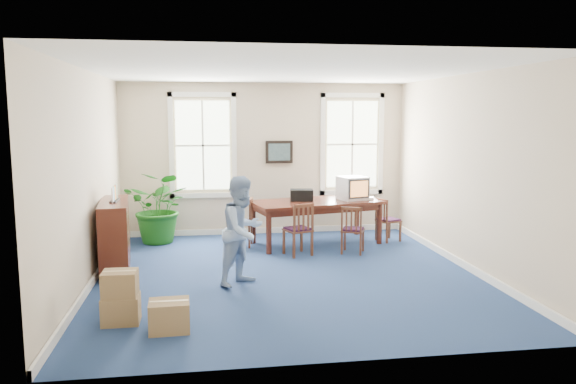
{
  "coord_description": "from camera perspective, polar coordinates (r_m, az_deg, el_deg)",
  "views": [
    {
      "loc": [
        -1.28,
        -8.61,
        2.53
      ],
      "look_at": [
        0.1,
        0.6,
        1.25
      ],
      "focal_mm": 35.0,
      "sensor_mm": 36.0,
      "label": 1
    }
  ],
  "objects": [
    {
      "name": "crt_tv",
      "position": [
        11.24,
        6.57,
        0.4
      ],
      "size": [
        0.64,
        0.67,
        0.46
      ],
      "primitive_type": null,
      "rotation": [
        0.0,
        0.0,
        0.29
      ],
      "color": "#B7B7BC",
      "rests_on": "conference_table"
    },
    {
      "name": "brochure_rack",
      "position": [
        9.48,
        -17.24,
        0.18
      ],
      "size": [
        0.18,
        0.6,
        0.26
      ],
      "primitive_type": null,
      "rotation": [
        0.0,
        0.0,
        0.13
      ],
      "color": "#99999E",
      "rests_on": "credenza"
    },
    {
      "name": "baseboard_back",
      "position": [
        12.15,
        -2.31,
        -3.9
      ],
      "size": [
        6.0,
        0.04,
        0.12
      ],
      "primitive_type": "cube",
      "color": "white",
      "rests_on": "ground"
    },
    {
      "name": "window_right",
      "position": [
        12.28,
        6.52,
        4.84
      ],
      "size": [
        1.4,
        0.12,
        2.2
      ],
      "primitive_type": null,
      "color": "white",
      "rests_on": "ground"
    },
    {
      "name": "wall_back",
      "position": [
        11.96,
        -2.36,
        3.37
      ],
      "size": [
        6.5,
        0.0,
        6.5
      ],
      "primitive_type": "plane",
      "rotation": [
        1.57,
        0.0,
        0.0
      ],
      "color": "beige",
      "rests_on": "ground"
    },
    {
      "name": "floor",
      "position": [
        9.06,
        -0.06,
        -8.38
      ],
      "size": [
        6.5,
        6.5,
        0.0
      ],
      "primitive_type": "plane",
      "color": "navy",
      "rests_on": "ground"
    },
    {
      "name": "conference_table",
      "position": [
        11.12,
        2.89,
        -3.07
      ],
      "size": [
        2.7,
        1.66,
        0.86
      ],
      "primitive_type": null,
      "rotation": [
        0.0,
        0.0,
        0.22
      ],
      "color": "#491C12",
      "rests_on": "ground"
    },
    {
      "name": "chair_near_right",
      "position": [
        10.42,
        6.6,
        -3.78
      ],
      "size": [
        0.53,
        0.53,
        0.89
      ],
      "primitive_type": null,
      "rotation": [
        0.0,
        0.0,
        2.72
      ],
      "color": "brown",
      "rests_on": "ground"
    },
    {
      "name": "wall_front",
      "position": [
        5.59,
        4.86,
        -1.8
      ],
      "size": [
        6.5,
        0.0,
        6.5
      ],
      "primitive_type": "plane",
      "rotation": [
        -1.57,
        0.0,
        0.0
      ],
      "color": "beige",
      "rests_on": "ground"
    },
    {
      "name": "wall_picture",
      "position": [
        11.94,
        -0.91,
        4.09
      ],
      "size": [
        0.58,
        0.06,
        0.48
      ],
      "primitive_type": null,
      "color": "black",
      "rests_on": "ground"
    },
    {
      "name": "man",
      "position": [
        8.41,
        -4.61,
        -3.94
      ],
      "size": [
        1.0,
        1.0,
        1.64
      ],
      "primitive_type": "imported",
      "rotation": [
        0.0,
        0.0,
        0.78
      ],
      "color": "#8BA9D2",
      "rests_on": "ground"
    },
    {
      "name": "chair_end_right",
      "position": [
        11.5,
        10.17,
        -2.78
      ],
      "size": [
        0.51,
        0.51,
        0.87
      ],
      "primitive_type": null,
      "rotation": [
        0.0,
        0.0,
        1.93
      ],
      "color": "brown",
      "rests_on": "ground"
    },
    {
      "name": "baseboard_left",
      "position": [
        9.11,
        -19.07,
        -8.34
      ],
      "size": [
        0.04,
        6.5,
        0.12
      ],
      "primitive_type": "cube",
      "color": "white",
      "rests_on": "ground"
    },
    {
      "name": "credenza",
      "position": [
        9.6,
        -17.19,
        -4.14
      ],
      "size": [
        0.6,
        1.56,
        1.2
      ],
      "primitive_type": "cube",
      "rotation": [
        0.0,
        0.0,
        0.11
      ],
      "color": "#491C12",
      "rests_on": "ground"
    },
    {
      "name": "wall_left",
      "position": [
        8.83,
        -19.71,
        1.32
      ],
      "size": [
        0.0,
        6.5,
        6.5
      ],
      "primitive_type": "plane",
      "rotation": [
        1.57,
        0.0,
        1.57
      ],
      "color": "beige",
      "rests_on": "ground"
    },
    {
      "name": "window_left",
      "position": [
        11.86,
        -8.64,
        4.7
      ],
      "size": [
        1.4,
        0.12,
        2.2
      ],
      "primitive_type": null,
      "color": "white",
      "rests_on": "ground"
    },
    {
      "name": "equipment_bag",
      "position": [
        11.03,
        1.39,
        -0.31
      ],
      "size": [
        0.48,
        0.34,
        0.22
      ],
      "primitive_type": "cube",
      "rotation": [
        0.0,
        0.0,
        -0.12
      ],
      "color": "black",
      "rests_on": "conference_table"
    },
    {
      "name": "chair_near_left",
      "position": [
        10.19,
        1.0,
        -3.76
      ],
      "size": [
        0.56,
        0.56,
        0.97
      ],
      "primitive_type": null,
      "rotation": [
        0.0,
        0.0,
        3.5
      ],
      "color": "brown",
      "rests_on": "ground"
    },
    {
      "name": "cardboard_boxes",
      "position": [
        7.31,
        -15.21,
        -9.87
      ],
      "size": [
        1.23,
        1.23,
        0.69
      ],
      "primitive_type": null,
      "rotation": [
        0.0,
        0.0,
        0.02
      ],
      "color": "olive",
      "rests_on": "ground"
    },
    {
      "name": "baseboard_right",
      "position": [
        9.92,
        17.3,
        -6.96
      ],
      "size": [
        0.04,
        6.5,
        0.12
      ],
      "primitive_type": "cube",
      "color": "white",
      "rests_on": "ground"
    },
    {
      "name": "potted_plant",
      "position": [
        11.41,
        -12.84,
        -1.51
      ],
      "size": [
        1.59,
        1.5,
        1.43
      ],
      "primitive_type": "imported",
      "rotation": [
        0.0,
        0.0,
        -0.35
      ],
      "color": "#155112",
      "rests_on": "ground"
    },
    {
      "name": "ceiling",
      "position": [
        8.73,
        -0.07,
        12.23
      ],
      "size": [
        6.5,
        6.5,
        0.0
      ],
      "primitive_type": "plane",
      "rotation": [
        3.14,
        0.0,
        0.0
      ],
      "color": "white",
      "rests_on": "ground"
    },
    {
      "name": "wall_right",
      "position": [
        9.66,
        17.83,
        1.92
      ],
      "size": [
        0.0,
        6.5,
        6.5
      ],
      "primitive_type": "plane",
      "rotation": [
        1.57,
        0.0,
        -1.57
      ],
      "color": "beige",
      "rests_on": "ground"
    },
    {
      "name": "game_console",
      "position": [
        11.31,
        8.3,
        -0.64
      ],
      "size": [
        0.21,
        0.24,
        0.05
      ],
      "primitive_type": "cube",
      "rotation": [
        0.0,
        0.0,
        -0.37
      ],
      "color": "white",
      "rests_on": "conference_table"
    },
    {
      "name": "chair_end_left",
      "position": [
        10.92,
        -4.79,
        -3.06
      ],
      "size": [
        0.5,
        0.5,
        0.94
      ],
      "primitive_type": null,
      "rotation": [
        0.0,
        0.0,
        -1.78
      ],
      "color": "brown",
      "rests_on": "ground"
    }
  ]
}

